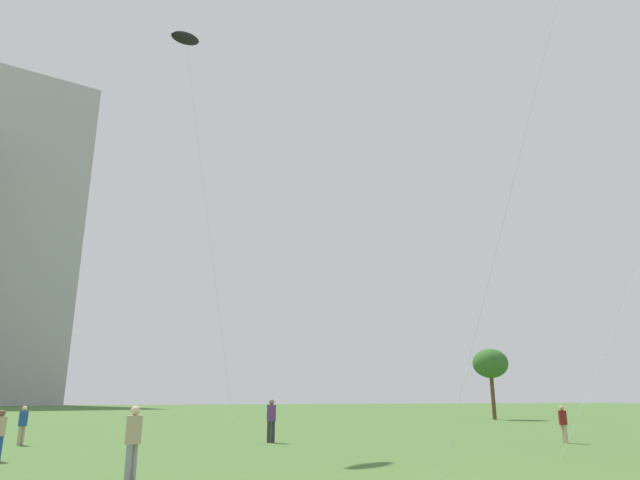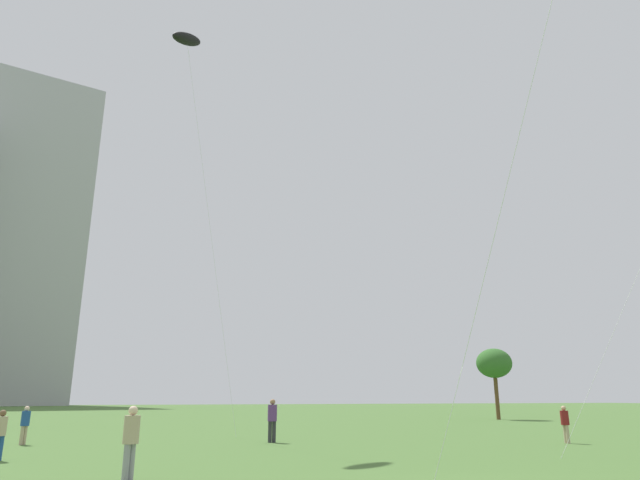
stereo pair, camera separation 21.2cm
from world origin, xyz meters
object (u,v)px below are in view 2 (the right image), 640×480
Objects in this scene: person_standing_2 at (565,421)px; person_standing_4 at (272,417)px; person_standing_3 at (25,422)px; kite_flying_2 at (187,40)px; distant_highrise_1 at (27,238)px; park_tree_1 at (494,364)px; person_standing_0 at (131,437)px; person_standing_1 at (0,431)px.

person_standing_2 is 0.85× the size of person_standing_4.
kite_flying_2 is at bearing -39.11° from person_standing_3.
distant_highrise_1 reaches higher than kite_flying_2.
person_standing_0 is at bearing -136.65° from park_tree_1.
person_standing_2 is at bearing -17.24° from person_standing_1.
person_standing_4 is (5.89, 10.18, 0.07)m from person_standing_0.
person_standing_1 is at bearing -155.09° from person_standing_4.
person_standing_1 is at bearing -123.75° from kite_flying_2.
kite_flying_2 reaches higher than person_standing_4.
distant_highrise_1 reaches higher than park_tree_1.
person_standing_3 is at bearing 75.66° from person_standing_1.
person_standing_0 reaches higher than person_standing_1.
person_standing_4 is at bearing -88.84° from distant_highrise_1.
park_tree_1 is at bearing -74.46° from distant_highrise_1.
person_standing_4 is at bearing -142.88° from park_tree_1.
person_standing_4 reaches higher than person_standing_2.
kite_flying_2 is at bearing 38.72° from person_standing_1.
distant_highrise_1 is at bearing 24.65° from person_standing_2.
distant_highrise_1 reaches higher than person_standing_0.
kite_flying_2 is (1.11, 13.41, 20.72)m from person_standing_0.
person_standing_0 is 12.92m from person_standing_3.
person_standing_3 is (-4.36, 12.17, -0.09)m from person_standing_0.
person_standing_0 is 7.01m from person_standing_1.
person_standing_3 is at bearing 169.86° from person_standing_4.
person_standing_0 is 18.92m from person_standing_2.
person_standing_1 is 41.80m from park_tree_1.
park_tree_1 reaches higher than person_standing_2.
distant_highrise_1 is at bearing 49.71° from person_standing_3.
person_standing_4 is at bearing -62.87° from person_standing_3.
person_standing_4 reaches higher than person_standing_0.
person_standing_1 is 0.98× the size of person_standing_3.
person_standing_2 is at bearing -24.06° from kite_flying_2.
person_standing_0 is at bearing -94.72° from kite_flying_2.
person_standing_3 is 0.25× the size of park_tree_1.
park_tree_1 reaches higher than person_standing_4.
kite_flying_2 reaches higher than person_standing_2.
person_standing_2 is 12.85m from person_standing_4.
distant_highrise_1 is at bearing -124.55° from person_standing_0.
kite_flying_2 is (-4.78, 3.23, 20.66)m from person_standing_4.
person_standing_1 is 0.02× the size of distant_highrise_1.
person_standing_0 is 1.11× the size of person_standing_2.
person_standing_0 reaches higher than person_standing_2.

